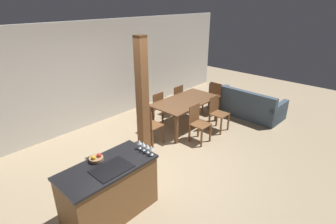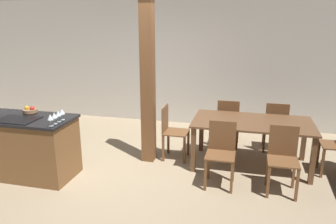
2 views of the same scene
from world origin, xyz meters
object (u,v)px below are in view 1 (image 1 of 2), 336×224
object	(u,v)px
wine_glass_far	(143,144)
dining_chair_near_right	(217,112)
wine_glass_end	(139,142)
dining_chair_foot_end	(213,97)
fruit_bowl	(96,158)
timber_post	(142,99)
dining_chair_far_right	(175,99)
dining_chair_head_end	(150,125)
dining_chair_far_left	(155,107)
dining_table	(186,104)
wine_glass_near	(151,148)
wine_glass_middle	(147,146)
kitchen_island	(110,190)
dining_chair_near_left	(198,123)
couch	(245,105)

from	to	relation	value
wine_glass_far	dining_chair_near_right	bearing A→B (deg)	9.62
wine_glass_end	dining_chair_foot_end	distance (m)	4.07
fruit_bowl	timber_post	size ratio (longest dim) A/B	0.08
wine_glass_end	dining_chair_far_right	size ratio (longest dim) A/B	0.18
dining_chair_far_right	timber_post	bearing A→B (deg)	23.55
dining_chair_near_right	dining_chair_head_end	bearing A→B (deg)	156.96
wine_glass_far	dining_chair_far_left	bearing A→B (deg)	41.87
wine_glass_end	dining_chair_near_right	world-z (taller)	wine_glass_end
fruit_bowl	dining_chair_far_left	xyz separation A→B (m)	(2.85, 1.64, -0.47)
dining_table	wine_glass_near	bearing A→B (deg)	-151.29
wine_glass_far	timber_post	bearing A→B (deg)	48.06
dining_chair_foot_end	timber_post	size ratio (longest dim) A/B	0.35
wine_glass_middle	kitchen_island	bearing A→B (deg)	163.94
dining_table	dining_chair_far_left	distance (m)	0.85
wine_glass_near	dining_chair_far_right	bearing A→B (deg)	35.49
wine_glass_near	dining_chair_near_left	bearing A→B (deg)	17.74
dining_table	timber_post	size ratio (longest dim) A/B	0.72
wine_glass_middle	dining_chair_head_end	bearing A→B (deg)	45.44
dining_chair_far_left	couch	world-z (taller)	dining_chair_far_left
kitchen_island	dining_chair_near_left	size ratio (longest dim) A/B	1.61
wine_glass_near	wine_glass_end	distance (m)	0.28
fruit_bowl	couch	bearing A→B (deg)	1.54
dining_chair_near_right	dining_chair_foot_end	distance (m)	1.13
dining_table	couch	world-z (taller)	couch
kitchen_island	dining_chair_near_right	world-z (taller)	kitchen_island
kitchen_island	fruit_bowl	xyz separation A→B (m)	(-0.03, 0.22, 0.49)
wine_glass_middle	dining_chair_foot_end	size ratio (longest dim) A/B	0.18
fruit_bowl	wine_glass_middle	bearing A→B (deg)	-30.99
wine_glass_far	dining_chair_far_right	world-z (taller)	wine_glass_far
fruit_bowl	wine_glass_end	distance (m)	0.71
kitchen_island	dining_chair_far_left	world-z (taller)	kitchen_island
dining_chair_near_right	timber_post	size ratio (longest dim) A/B	0.35
dining_chair_foot_end	couch	distance (m)	0.99
dining_chair_far_right	dining_chair_near_right	bearing A→B (deg)	90.00
fruit_bowl	couch	xyz separation A→B (m)	(5.11, 0.14, -0.68)
kitchen_island	dining_chair_far_right	xyz separation A→B (m)	(3.64, 1.86, 0.03)
dining_table	dining_chair_far_right	size ratio (longest dim) A/B	2.03
kitchen_island	wine_glass_end	world-z (taller)	wine_glass_end
dining_chair_head_end	couch	size ratio (longest dim) A/B	0.43
wine_glass_far	timber_post	world-z (taller)	timber_post
dining_chair_far_left	dining_chair_far_right	size ratio (longest dim) A/B	1.00
dining_chair_far_left	wine_glass_near	bearing A→B (deg)	44.50
dining_chair_near_right	dining_chair_far_left	world-z (taller)	same
dining_chair_far_left	dining_chair_head_end	bearing A→B (deg)	39.56
dining_table	fruit_bowl	bearing A→B (deg)	-164.29
wine_glass_far	dining_chair_head_end	size ratio (longest dim) A/B	0.18
dining_chair_foot_end	dining_chair_near_right	bearing A→B (deg)	-50.44
wine_glass_near	couch	size ratio (longest dim) A/B	0.08
wine_glass_end	couch	world-z (taller)	wine_glass_end
fruit_bowl	wine_glass_middle	xyz separation A→B (m)	(0.68, -0.41, 0.08)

